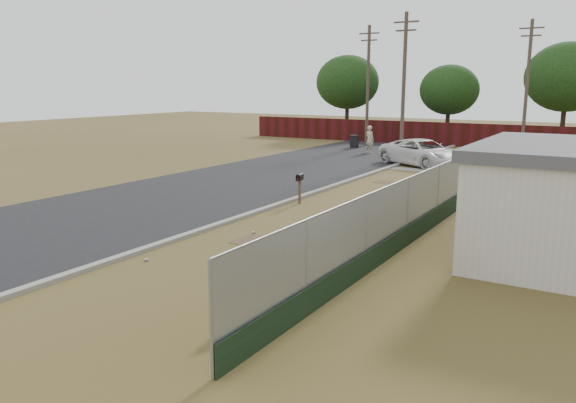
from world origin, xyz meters
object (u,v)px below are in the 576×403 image
Objects in this scene: pickup_truck at (423,153)px; pedestrian at (370,139)px; fire_hydrant at (233,313)px; mailbox at (300,180)px; trash_bin at (354,141)px.

pickup_truck is 6.70m from pedestrian.
fire_hydrant is 0.40× the size of pedestrian.
fire_hydrant is at bearing -66.11° from mailbox.
pickup_truck is (-4.03, 23.76, 0.42)m from fire_hydrant.
trash_bin is (-11.44, 30.50, 0.13)m from fire_hydrant.
fire_hydrant is 0.14× the size of pickup_truck.
fire_hydrant is at bearing -69.44° from trash_bin.
fire_hydrant is 29.52m from pedestrian.
mailbox is at bearing -71.34° from trash_bin.
pedestrian is 3.37m from trash_bin.
pickup_truck is 2.92× the size of pedestrian.
pickup_truck is 5.85× the size of trash_bin.
fire_hydrant is 0.79× the size of trash_bin.
pedestrian reaches higher than pickup_truck.
mailbox is (-4.79, 10.82, 0.60)m from fire_hydrant.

